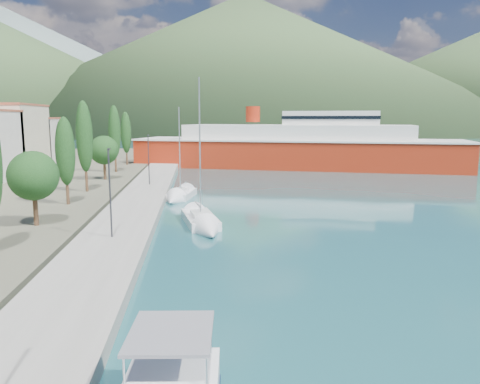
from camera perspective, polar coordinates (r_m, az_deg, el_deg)
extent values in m
plane|color=#1E5258|center=(140.03, -3.98, 5.36)|extent=(1400.00, 1400.00, 0.00)
cube|color=gray|center=(46.86, -12.40, -1.61)|extent=(5.00, 88.00, 0.80)
cone|color=slate|center=(688.89, -27.03, 13.56)|extent=(640.00, 640.00, 150.00)
cone|color=slate|center=(709.28, 1.58, 15.58)|extent=(760.00, 760.00, 180.00)
cone|color=#37502C|center=(424.71, 0.64, 15.59)|extent=(480.00, 480.00, 115.00)
cube|color=beige|center=(80.17, -26.52, 5.81)|extent=(9.00, 13.00, 10.00)
cube|color=#9E5138|center=(80.13, -26.78, 9.48)|extent=(9.20, 13.20, 0.30)
cube|color=silver|center=(90.55, -23.97, 5.60)|extent=(9.00, 10.00, 8.00)
cube|color=#9E5138|center=(90.46, -24.14, 8.22)|extent=(9.20, 10.20, 0.30)
cylinder|color=#47301E|center=(39.05, -23.65, -2.07)|extent=(0.36, 0.36, 2.35)
sphere|color=#193D17|center=(38.66, -23.89, 1.83)|extent=(3.76, 3.76, 3.76)
cylinder|color=#47301E|center=(47.58, -20.26, -0.32)|extent=(0.30, 0.30, 1.83)
ellipsoid|color=#193D17|center=(47.12, -20.54, 4.67)|extent=(1.80, 1.80, 6.48)
cylinder|color=#47301E|center=(55.09, -18.19, 1.19)|extent=(0.30, 0.30, 2.21)
ellipsoid|color=#193D17|center=(54.67, -18.45, 6.43)|extent=(1.80, 1.80, 7.85)
cylinder|color=#47301E|center=(65.30, -16.16, 2.53)|extent=(0.36, 0.36, 2.40)
sphere|color=#193D17|center=(65.06, -16.26, 4.93)|extent=(3.84, 3.84, 3.84)
cylinder|color=#47301E|center=(73.80, -14.90, 3.22)|extent=(0.30, 0.30, 2.22)
ellipsoid|color=#193D17|center=(73.48, -15.06, 7.13)|extent=(1.80, 1.80, 7.86)
cylinder|color=#47301E|center=(85.07, -13.63, 3.93)|extent=(0.30, 0.30, 2.03)
ellipsoid|color=#193D17|center=(84.80, -13.74, 7.04)|extent=(1.80, 1.80, 7.19)
cylinder|color=#2D2D33|center=(32.77, -15.56, -0.22)|extent=(0.12, 0.12, 6.00)
cube|color=#2D2D33|center=(32.69, -15.70, 5.05)|extent=(0.15, 0.50, 0.12)
cylinder|color=#2D2D33|center=(58.18, -11.07, 3.85)|extent=(0.12, 0.12, 6.00)
cube|color=#2D2D33|center=(58.24, -11.14, 6.81)|extent=(0.15, 0.50, 0.12)
cube|color=slate|center=(14.38, -8.42, -16.56)|extent=(2.62, 3.04, 0.11)
cube|color=silver|center=(39.88, -4.90, -3.49)|extent=(3.40, 6.89, 0.93)
cube|color=silver|center=(39.33, -4.81, -2.74)|extent=(1.83, 2.83, 0.36)
cylinder|color=silver|center=(38.59, -4.91, 5.34)|extent=(0.12, 0.12, 11.39)
cone|color=silver|center=(35.83, -3.77, -4.91)|extent=(2.84, 3.42, 2.38)
cube|color=silver|center=(53.05, -7.16, -0.40)|extent=(3.51, 5.83, 0.93)
cube|color=silver|center=(52.60, -7.27, 0.21)|extent=(1.87, 2.44, 0.36)
cylinder|color=silver|center=(52.11, -7.37, 5.11)|extent=(0.12, 0.12, 9.34)
cone|color=silver|center=(49.73, -8.16, -1.05)|extent=(2.88, 3.00, 2.39)
cube|color=#A0250F|center=(85.08, 6.84, 4.44)|extent=(58.58, 29.15, 5.57)
cube|color=silver|center=(84.90, 6.88, 6.32)|extent=(59.07, 29.61, 0.30)
cube|color=silver|center=(84.86, 6.89, 7.12)|extent=(40.93, 21.70, 2.98)
cube|color=silver|center=(84.41, 11.01, 8.84)|extent=(17.65, 12.02, 2.39)
cylinder|color=#A0250F|center=(86.00, 1.58, 9.46)|extent=(2.59, 2.59, 2.79)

